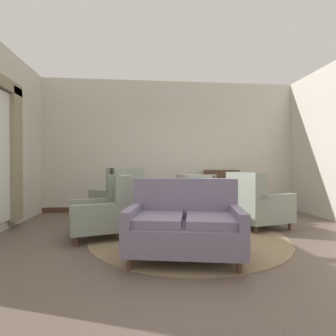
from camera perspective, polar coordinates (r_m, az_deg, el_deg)
The scene contains 13 objects.
ground at distance 4.08m, azimuth 5.15°, elevation -15.77°, with size 8.96×8.96×0.00m, color brown.
wall_back at distance 6.69m, azimuth 0.76°, elevation 4.81°, with size 6.56×0.08×3.28m, color beige.
baseboard_back at distance 6.71m, azimuth 0.81°, elevation -8.75°, with size 6.40×0.03×0.12m, color #4C3323.
area_rug at distance 4.36m, azimuth 4.40°, elevation -14.60°, with size 3.12×3.12×0.01m, color #847051.
coffee_table at distance 4.48m, azimuth 3.86°, elevation -9.59°, with size 0.85×0.85×0.44m.
porcelain_vase at distance 4.40m, azimuth 3.70°, elevation -6.63°, with size 0.17×0.17×0.37m.
settee at distance 3.30m, azimuth 3.62°, elevation -12.43°, with size 1.51×1.11×0.97m.
armchair_near_sideboard at distance 4.33m, azimuth -13.41°, elevation -9.19°, with size 1.07×0.96×0.99m.
armchair_far_left at distance 5.37m, azimuth -10.49°, elevation -6.76°, with size 1.11×1.11×1.10m.
armchair_foreground_right at distance 5.09m, azimuth 18.66°, elevation -7.61°, with size 1.10×1.06×1.02m.
armchair_near_window at distance 5.58m, azimuth 6.85°, elevation -6.94°, with size 1.11×1.10×0.96m.
side_table at distance 5.31m, azimuth 13.13°, elevation -7.34°, with size 0.59×0.59×0.68m.
sideboard at distance 6.68m, azimuth 12.00°, elevation -5.27°, with size 0.93×0.34×1.03m.
Camera 1 is at (-0.72, -3.85, 1.15)m, focal length 27.94 mm.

